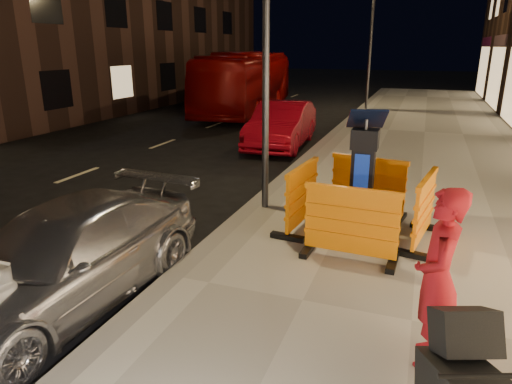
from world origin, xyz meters
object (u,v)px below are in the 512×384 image
(car_red, at_px, (281,147))
(bus_doubledecker, at_px, (247,112))
(stroller, at_px, (461,384))
(man, at_px, (437,279))
(barrier_back, at_px, (368,186))
(car_silver, at_px, (70,301))
(barrier_front, at_px, (351,224))
(barrier_bldgside, at_px, (424,210))
(barrier_kerbside, at_px, (302,196))
(parking_kiosk, at_px, (362,177))

(car_red, xyz_separation_m, bus_doubledecker, (-3.88, 7.02, 0.00))
(car_red, bearing_deg, stroller, -70.19)
(man, bearing_deg, barrier_back, -165.14)
(man, bearing_deg, stroller, 11.93)
(barrier_back, distance_m, car_silver, 5.11)
(bus_doubledecker, relative_size, man, 5.76)
(bus_doubledecker, height_order, man, man)
(barrier_front, bearing_deg, barrier_back, 92.85)
(barrier_bldgside, height_order, car_silver, barrier_bldgside)
(barrier_back, distance_m, bus_doubledecker, 14.65)
(barrier_bldgside, height_order, man, man)
(barrier_bldgside, bearing_deg, bus_doubledecker, 40.67)
(barrier_back, xyz_separation_m, barrier_kerbside, (-0.95, -0.95, 0.00))
(car_silver, relative_size, bus_doubledecker, 0.41)
(barrier_bldgside, bearing_deg, parking_kiosk, 99.85)
(barrier_kerbside, xyz_separation_m, barrier_bldgside, (1.90, 0.00, 0.00))
(car_red, bearing_deg, barrier_back, -63.66)
(barrier_front, distance_m, barrier_kerbside, 1.34)
(barrier_bldgside, bearing_deg, stroller, -165.43)
(barrier_front, distance_m, man, 2.24)
(barrier_bldgside, height_order, bus_doubledecker, bus_doubledecker)
(parking_kiosk, bearing_deg, bus_doubledecker, 125.65)
(car_silver, xyz_separation_m, man, (4.19, 0.14, 1.02))
(barrier_back, height_order, man, man)
(barrier_back, height_order, barrier_bldgside, same)
(barrier_bldgside, distance_m, stroller, 3.81)
(parking_kiosk, distance_m, bus_doubledecker, 15.50)
(parking_kiosk, bearing_deg, barrier_kerbside, -172.15)
(barrier_bldgside, xyz_separation_m, bus_doubledecker, (-8.16, 13.68, -0.68))
(barrier_bldgside, bearing_deg, car_red, 42.58)
(parking_kiosk, bearing_deg, barrier_front, -82.15)
(parking_kiosk, xyz_separation_m, car_red, (-3.33, 6.66, -1.10))
(car_silver, height_order, car_red, car_red)
(car_silver, bearing_deg, barrier_kerbside, 58.44)
(barrier_bldgside, xyz_separation_m, car_silver, (-4.08, -3.03, -0.68))
(car_red, bearing_deg, barrier_kerbside, -74.23)
(parking_kiosk, distance_m, car_silver, 4.50)
(barrier_front, height_order, barrier_back, same)
(parking_kiosk, height_order, barrier_bldgside, parking_kiosk)
(parking_kiosk, bearing_deg, barrier_back, 97.85)
(bus_doubledecker, bearing_deg, barrier_back, -67.21)
(barrier_back, relative_size, barrier_kerbside, 1.00)
(barrier_back, bearing_deg, barrier_bldgside, -34.15)
(parking_kiosk, xyz_separation_m, car_silver, (-3.13, -3.03, -1.10))
(parking_kiosk, xyz_separation_m, barrier_kerbside, (-0.95, 0.00, -0.42))
(car_silver, distance_m, man, 4.32)
(barrier_back, bearing_deg, car_red, 131.11)
(barrier_front, relative_size, barrier_kerbside, 1.00)
(car_red, relative_size, stroller, 4.31)
(car_silver, bearing_deg, bus_doubledecker, 107.83)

